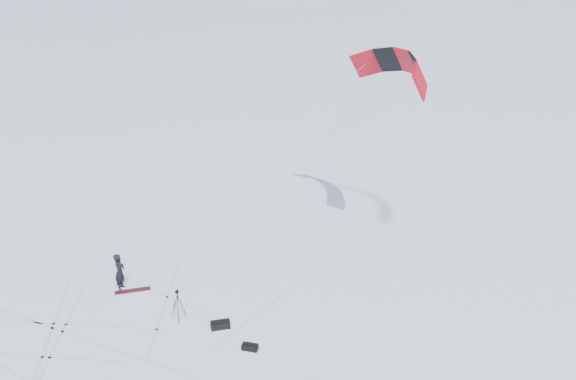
{
  "coord_description": "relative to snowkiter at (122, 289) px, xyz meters",
  "views": [
    {
      "loc": [
        4.44,
        -21.06,
        13.86
      ],
      "look_at": [
        7.2,
        3.73,
        3.86
      ],
      "focal_mm": 35.0,
      "sensor_mm": 36.0,
      "label": 1
    }
  ],
  "objects": [
    {
      "name": "horizon_hills",
      "position": [
        0.72,
        -1.96,
        4.33
      ],
      "size": [
        704.84,
        706.81,
        9.99
      ],
      "color": "black",
      "rests_on": "ground"
    },
    {
      "name": "ground",
      "position": [
        0.72,
        -1.96,
        0.0
      ],
      "size": [
        1800.0,
        1800.0,
        0.0
      ],
      "primitive_type": "plane",
      "color": "white"
    },
    {
      "name": "gear_bag_b",
      "position": [
        5.67,
        -5.07,
        0.12
      ],
      "size": [
        0.69,
        0.5,
        0.28
      ],
      "rotation": [
        0.0,
        0.0,
        -0.36
      ],
      "color": "black",
      "rests_on": "ground"
    },
    {
      "name": "snowkiter",
      "position": [
        0.0,
        0.0,
        0.0
      ],
      "size": [
        0.49,
        0.69,
        1.79
      ],
      "primitive_type": "imported",
      "rotation": [
        0.0,
        0.0,
        1.48
      ],
      "color": "black",
      "rests_on": "ground"
    },
    {
      "name": "gear_bag_a",
      "position": [
        4.53,
        -3.53,
        0.16
      ],
      "size": [
        0.83,
        0.47,
        0.35
      ],
      "rotation": [
        0.0,
        0.0,
        0.12
      ],
      "color": "black",
      "rests_on": "ground"
    },
    {
      "name": "snowboard",
      "position": [
        0.53,
        -0.25,
        0.02
      ],
      "size": [
        1.62,
        0.55,
        0.04
      ],
      "primitive_type": "cube",
      "rotation": [
        0.0,
        0.0,
        0.16
      ],
      "color": "maroon",
      "rests_on": "ground"
    },
    {
      "name": "power_kite",
      "position": [
        13.34,
        3.4,
        9.29
      ],
      "size": [
        14.64,
        6.36,
        8.97
      ],
      "color": "#AC0917",
      "rests_on": "ground"
    },
    {
      "name": "tripod",
      "position": [
        2.79,
        -2.7,
        0.9
      ],
      "size": [
        0.66,
        0.59,
        1.4
      ],
      "rotation": [
        0.0,
        0.0,
        0.57
      ],
      "color": "black",
      "rests_on": "ground"
    },
    {
      "name": "snow_tracks",
      "position": [
        0.15,
        -2.68,
        0.0
      ],
      "size": [
        17.62,
        14.39,
        0.01
      ],
      "color": "#A7BADA",
      "rests_on": "ground"
    }
  ]
}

